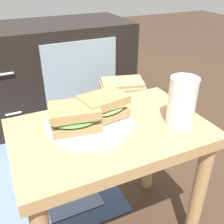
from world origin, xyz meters
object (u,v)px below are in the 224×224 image
sandwich_front (75,117)px  sandwich_back (102,107)px  beer_glass (182,103)px  paper_bag (122,113)px  plate (89,123)px  tv_cabinet (51,73)px

sandwich_front → sandwich_back: size_ratio=1.03×
beer_glass → paper_bag: size_ratio=0.39×
plate → paper_bag: bearing=53.1°
tv_cabinet → sandwich_back: 0.93m
plate → sandwich_front: 0.06m
tv_cabinet → beer_glass: beer_glass is taller
sandwich_back → paper_bag: (0.30, 0.45, -0.33)m
tv_cabinet → sandwich_back: bearing=-92.7°
sandwich_back → sandwich_front: bearing=-169.3°
sandwich_back → beer_glass: (0.20, -0.11, 0.02)m
sandwich_back → plate: bearing=-169.3°
sandwich_front → sandwich_back: sandwich_back is taller
sandwich_back → beer_glass: size_ratio=1.06×
tv_cabinet → paper_bag: bearing=-59.9°
paper_bag → beer_glass: bearing=-100.6°
tv_cabinet → sandwich_front: 0.95m
beer_glass → sandwich_front: bearing=161.2°
plate → sandwich_front: size_ratio=1.63×
tv_cabinet → sandwich_back: (-0.04, -0.90, 0.22)m
sandwich_front → paper_bag: bearing=50.3°
plate → sandwich_back: bearing=10.7°
tv_cabinet → plate: (-0.09, -0.91, 0.17)m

